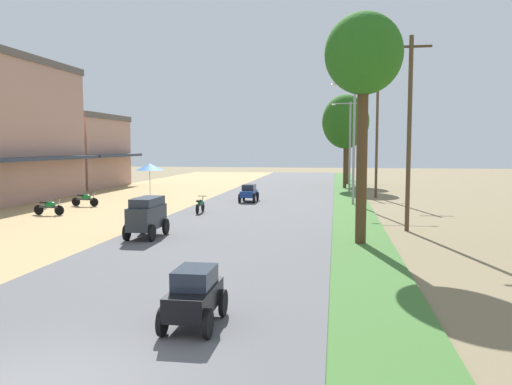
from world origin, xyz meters
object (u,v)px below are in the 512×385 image
at_px(parked_motorbike_third, 85,199).
at_px(streetlamp_near, 354,134).
at_px(vendor_umbrella, 150,167).
at_px(car_sedan_blue, 249,192).
at_px(median_tree_third, 348,126).
at_px(median_tree_nearest, 364,58).
at_px(streetlamp_mid, 350,140).
at_px(car_hatchback_black, 195,294).
at_px(car_van_charcoal, 147,215).
at_px(utility_pole_far, 377,131).
at_px(motorbike_ahead_second, 200,204).
at_px(streetlamp_far, 346,142).
at_px(median_tree_second, 346,122).
at_px(utility_pole_near, 409,130).
at_px(parked_motorbike_second, 49,206).

height_order(parked_motorbike_third, streetlamp_near, streetlamp_near).
distance_m(vendor_umbrella, car_sedan_blue, 9.35).
height_order(parked_motorbike_third, median_tree_third, median_tree_third).
relative_size(median_tree_nearest, streetlamp_near, 1.11).
relative_size(streetlamp_near, streetlamp_mid, 1.07).
bearing_deg(car_hatchback_black, car_van_charcoal, 115.51).
xyz_separation_m(utility_pole_far, car_sedan_blue, (-8.98, -5.00, -4.28)).
bearing_deg(streetlamp_near, car_sedan_blue, 177.28).
bearing_deg(motorbike_ahead_second, median_tree_nearest, -43.13).
bearing_deg(vendor_umbrella, streetlamp_far, 55.51).
bearing_deg(vendor_umbrella, parked_motorbike_third, -100.43).
bearing_deg(median_tree_second, parked_motorbike_third, -133.48).
bearing_deg(median_tree_nearest, parked_motorbike_third, 148.51).
bearing_deg(car_hatchback_black, median_tree_second, 84.35).
height_order(streetlamp_mid, utility_pole_near, utility_pole_near).
bearing_deg(median_tree_third, motorbike_ahead_second, -109.33).
distance_m(vendor_umbrella, motorbike_ahead_second, 12.20).
height_order(median_tree_second, motorbike_ahead_second, median_tree_second).
distance_m(streetlamp_far, utility_pole_near, 37.23).
bearing_deg(car_van_charcoal, streetlamp_far, 77.65).
height_order(streetlamp_near, utility_pole_far, utility_pole_far).
relative_size(median_tree_second, streetlamp_near, 1.06).
relative_size(median_tree_nearest, streetlamp_mid, 1.18).
relative_size(parked_motorbike_second, utility_pole_near, 0.20).
bearing_deg(car_van_charcoal, parked_motorbike_third, 127.60).
xyz_separation_m(median_tree_nearest, utility_pole_near, (2.27, 3.69, -2.68)).
bearing_deg(motorbike_ahead_second, parked_motorbike_third, 165.05).
height_order(streetlamp_far, utility_pole_near, utility_pole_near).
distance_m(median_tree_nearest, streetlamp_mid, 24.11).
distance_m(utility_pole_far, car_sedan_blue, 11.13).
relative_size(streetlamp_near, car_van_charcoal, 3.36).
bearing_deg(streetlamp_near, median_tree_third, 89.94).
height_order(streetlamp_mid, motorbike_ahead_second, streetlamp_mid).
bearing_deg(parked_motorbike_second, median_tree_second, 52.76).
bearing_deg(median_tree_nearest, vendor_umbrella, 130.28).
xyz_separation_m(utility_pole_far, motorbike_ahead_second, (-10.75, -11.45, -4.45)).
bearing_deg(median_tree_nearest, streetlamp_mid, 89.61).
bearing_deg(streetlamp_near, utility_pole_far, 70.60).
bearing_deg(car_hatchback_black, streetlamp_near, 80.52).
bearing_deg(car_sedan_blue, median_tree_third, 69.36).
distance_m(streetlamp_near, streetlamp_far, 26.61).
xyz_separation_m(vendor_umbrella, utility_pole_near, (17.68, -14.50, 2.30)).
xyz_separation_m(parked_motorbike_third, vendor_umbrella, (1.45, 7.86, 1.75)).
height_order(vendor_umbrella, car_van_charcoal, vendor_umbrella).
relative_size(median_tree_third, utility_pole_near, 0.91).
distance_m(streetlamp_near, car_hatchback_black, 25.24).
bearing_deg(streetlamp_mid, median_tree_third, 89.89).
height_order(vendor_umbrella, utility_pole_far, utility_pole_far).
xyz_separation_m(parked_motorbike_third, car_van_charcoal, (8.05, -10.45, 0.47)).
xyz_separation_m(streetlamp_near, utility_pole_near, (2.11, -10.57, -0.10)).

